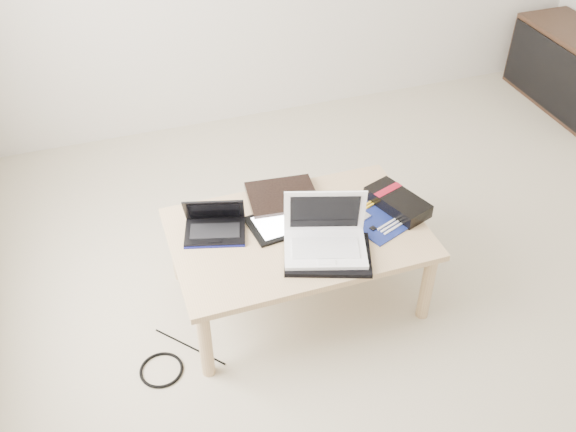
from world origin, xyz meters
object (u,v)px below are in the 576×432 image
object	(u,v)px
media_cabinet	(573,71)
netbook	(215,225)
gpu_box	(397,202)
white_laptop	(325,236)
coffee_table	(298,240)

from	to	relation	value
media_cabinet	netbook	bearing A→B (deg)	-159.43
gpu_box	white_laptop	bearing A→B (deg)	-159.58
coffee_table	gpu_box	xyz separation A→B (m)	(0.48, 0.01, 0.08)
coffee_table	netbook	size ratio (longest dim) A/B	3.66
media_cabinet	coffee_table	bearing A→B (deg)	-154.40
netbook	white_laptop	world-z (taller)	white_laptop
white_laptop	coffee_table	bearing A→B (deg)	115.68
media_cabinet	white_laptop	size ratio (longest dim) A/B	2.28
media_cabinet	gpu_box	distance (m)	2.18
coffee_table	media_cabinet	world-z (taller)	media_cabinet
media_cabinet	white_laptop	world-z (taller)	white_laptop
media_cabinet	netbook	distance (m)	2.88
netbook	coffee_table	bearing A→B (deg)	-18.62
white_laptop	netbook	bearing A→B (deg)	148.00
coffee_table	gpu_box	distance (m)	0.49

